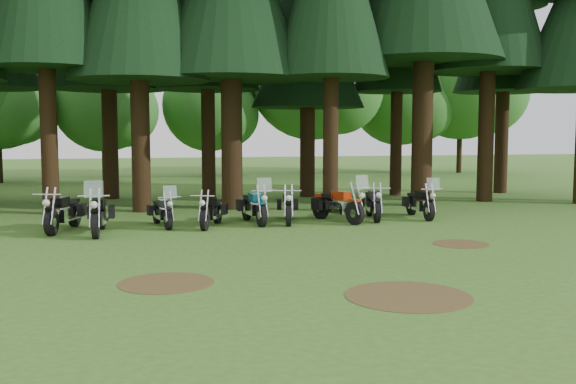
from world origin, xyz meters
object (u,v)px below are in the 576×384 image
motorcycle_3 (211,212)px  motorcycle_6 (338,206)px  motorcycle_8 (420,204)px  motorcycle_4 (254,207)px  motorcycle_1 (99,215)px  motorcycle_2 (162,212)px  motorcycle_7 (373,205)px  motorcycle_0 (64,213)px  motorcycle_5 (288,207)px

motorcycle_3 → motorcycle_6: bearing=23.2°
motorcycle_6 → motorcycle_8: size_ratio=1.06×
motorcycle_4 → motorcycle_1: bearing=-173.0°
motorcycle_1 → motorcycle_2: (1.79, 1.00, -0.09)m
motorcycle_4 → motorcycle_2: bearing=174.9°
motorcycle_1 → motorcycle_7: (8.55, 1.04, -0.05)m
motorcycle_2 → motorcycle_8: (8.39, -0.06, 0.03)m
motorcycle_0 → motorcycle_8: size_ratio=1.06×
motorcycle_5 → motorcycle_2: bearing=-167.5°
motorcycle_2 → motorcycle_6: size_ratio=0.87×
motorcycle_1 → motorcycle_8: size_ratio=1.12×
motorcycle_4 → motorcycle_3: bearing=-168.5°
motorcycle_3 → motorcycle_7: size_ratio=0.90×
motorcycle_0 → motorcycle_3: size_ratio=1.16×
motorcycle_5 → motorcycle_6: 1.57m
motorcycle_0 → motorcycle_4: 5.60m
motorcycle_6 → motorcycle_7: (1.32, 0.32, -0.04)m
motorcycle_3 → motorcycle_8: motorcycle_8 is taller
motorcycle_8 → motorcycle_1: bearing=-170.8°
motorcycle_6 → motorcycle_7: 1.36m
motorcycle_0 → motorcycle_6: (8.23, -0.10, 0.01)m
motorcycle_0 → motorcycle_4: bearing=18.3°
motorcycle_6 → motorcycle_8: (2.95, 0.23, -0.05)m
motorcycle_6 → motorcycle_0: bearing=157.9°
motorcycle_0 → motorcycle_3: bearing=13.3°
motorcycle_3 → motorcycle_8: bearing=24.5°
motorcycle_1 → motorcycle_8: 10.22m
motorcycle_0 → motorcycle_7: (9.55, 0.22, -0.03)m
motorcycle_6 → motorcycle_5: bearing=148.9°
motorcycle_2 → motorcycle_7: motorcycle_2 is taller
motorcycle_1 → motorcycle_5: 5.76m
motorcycle_0 → motorcycle_6: 8.23m
motorcycle_1 → motorcycle_2: 2.05m
motorcycle_2 → motorcycle_3: size_ratio=1.01×
motorcycle_0 → motorcycle_2: (2.79, 0.19, -0.07)m
motorcycle_5 → motorcycle_7: (2.87, 0.06, 0.00)m
motorcycle_6 → motorcycle_7: motorcycle_6 is taller
motorcycle_6 → motorcycle_3: bearing=160.2°
motorcycle_3 → motorcycle_8: (6.96, 0.34, 0.02)m
motorcycle_4 → motorcycle_5: 1.08m
motorcycle_7 → motorcycle_4: bearing=-167.2°
motorcycle_5 → motorcycle_6: size_ratio=0.95×
motorcycle_7 → motorcycle_5: bearing=-166.2°
motorcycle_2 → motorcycle_6: motorcycle_6 is taller
motorcycle_5 → motorcycle_7: motorcycle_7 is taller
motorcycle_5 → motorcycle_8: size_ratio=1.01×
motorcycle_4 → motorcycle_8: (5.59, -0.08, -0.03)m
motorcycle_4 → motorcycle_7: size_ratio=1.04×
motorcycle_5 → motorcycle_3: bearing=-158.4°
motorcycle_2 → motorcycle_4: (2.81, 0.02, 0.06)m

